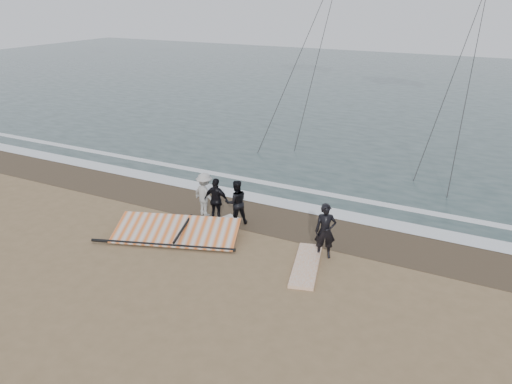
# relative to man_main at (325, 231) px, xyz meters

# --- Properties ---
(ground) EXTENTS (120.00, 120.00, 0.00)m
(ground) POSITION_rel_man_main_xyz_m (-1.83, -2.64, -0.90)
(ground) COLOR #8C704C
(ground) RESTS_ON ground
(sea) EXTENTS (120.00, 54.00, 0.02)m
(sea) POSITION_rel_man_main_xyz_m (-1.83, 30.36, -0.89)
(sea) COLOR #233838
(sea) RESTS_ON ground
(wet_sand) EXTENTS (120.00, 2.80, 0.01)m
(wet_sand) POSITION_rel_man_main_xyz_m (-1.83, 1.86, -0.90)
(wet_sand) COLOR #4C3D2B
(wet_sand) RESTS_ON ground
(foam_near) EXTENTS (120.00, 0.90, 0.01)m
(foam_near) POSITION_rel_man_main_xyz_m (-1.83, 3.26, -0.88)
(foam_near) COLOR white
(foam_near) RESTS_ON sea
(foam_far) EXTENTS (120.00, 0.45, 0.01)m
(foam_far) POSITION_rel_man_main_xyz_m (-1.83, 4.96, -0.88)
(foam_far) COLOR white
(foam_far) RESTS_ON sea
(man_main) EXTENTS (0.78, 0.65, 1.81)m
(man_main) POSITION_rel_man_main_xyz_m (0.00, 0.00, 0.00)
(man_main) COLOR black
(man_main) RESTS_ON ground
(board_white) EXTENTS (1.39, 2.74, 0.11)m
(board_white) POSITION_rel_man_main_xyz_m (-0.27, -0.85, -0.85)
(board_white) COLOR white
(board_white) RESTS_ON ground
(board_cream) EXTENTS (1.26, 2.23, 0.09)m
(board_cream) POSITION_rel_man_main_xyz_m (-4.28, 0.18, -0.86)
(board_cream) COLOR beige
(board_cream) RESTS_ON ground
(trio_cluster) EXTENTS (2.52, 1.06, 1.69)m
(trio_cluster) POSITION_rel_man_main_xyz_m (-4.44, 0.83, -0.07)
(trio_cluster) COLOR black
(trio_cluster) RESTS_ON ground
(sail_rig) EXTENTS (4.67, 3.09, 0.52)m
(sail_rig) POSITION_rel_man_main_xyz_m (-4.99, -0.99, -0.71)
(sail_rig) COLOR black
(sail_rig) RESTS_ON ground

